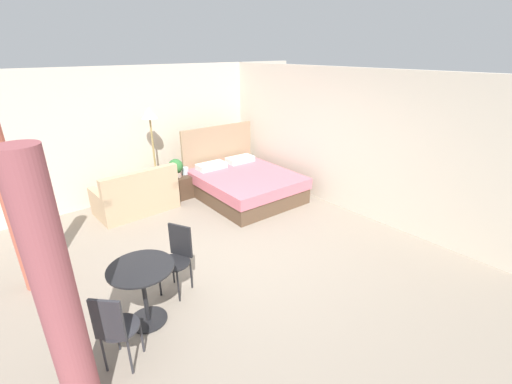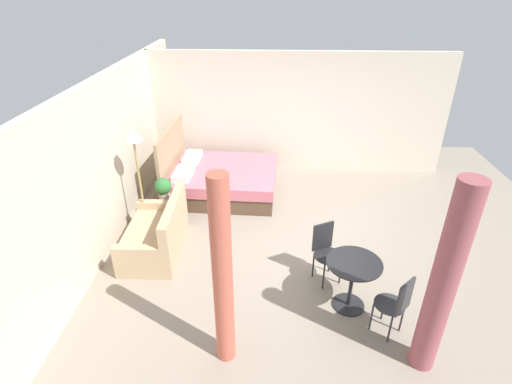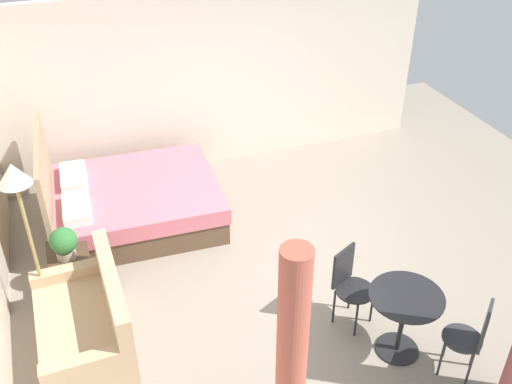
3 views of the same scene
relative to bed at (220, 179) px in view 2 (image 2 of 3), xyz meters
The scene contains 14 objects.
ground_plane 2.20m from the bed, 133.59° to the right, with size 8.41×9.36×0.02m, color gray.
wall_back 2.41m from the bed, 133.17° to the left, with size 8.41×0.12×2.61m, color beige.
wall_right 2.22m from the bed, 52.66° to the right, with size 0.12×6.36×2.61m, color beige.
bed is the anchor object (origin of this frame).
couch 2.14m from the bed, 159.23° to the left, with size 1.45×0.87×0.89m.
nightstand 1.29m from the bed, 139.55° to the left, with size 0.53×0.45×0.46m.
potted_plant 1.42m from the bed, 141.91° to the left, with size 0.30×0.30×0.38m.
vase 1.25m from the bed, 134.58° to the left, with size 0.14×0.14×0.15m.
floor_lamp 2.20m from the bed, 140.95° to the left, with size 0.31×0.31×1.87m.
balcony_table 3.76m from the bed, 145.59° to the right, with size 0.72×0.72×0.73m.
cafe_chair_near_window 3.12m from the bed, 143.94° to the right, with size 0.54×0.54×0.88m.
cafe_chair_near_couch 4.40m from the bed, 144.30° to the right, with size 0.53×0.53×0.89m.
curtain_left 4.93m from the bed, 144.60° to the right, with size 0.28×0.28×2.37m.
curtain_right 4.09m from the bed, behind, with size 0.22×0.22×2.37m.
Camera 2 is at (-5.60, 0.53, 3.92)m, focal length 27.69 mm.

